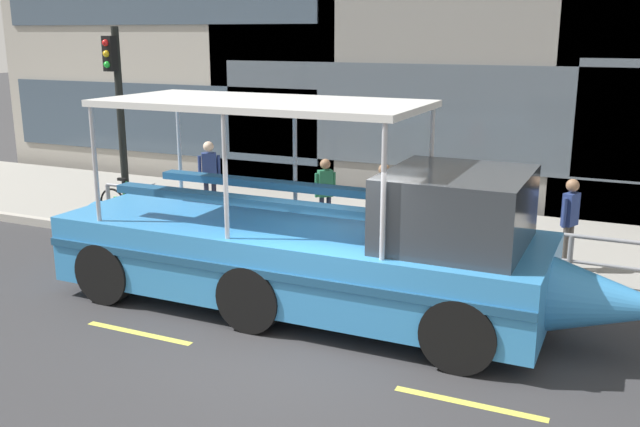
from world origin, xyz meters
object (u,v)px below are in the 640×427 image
traffic_light_pole (118,106)px  pedestrian_mid_right (325,189)px  pedestrian_near_stern (209,172)px  pedestrian_mid_left (384,197)px  leaned_bicycle (132,205)px  duck_tour_boat (329,247)px  pedestrian_near_bow (570,216)px

traffic_light_pole → pedestrian_mid_right: size_ratio=2.67×
traffic_light_pole → pedestrian_near_stern: traffic_light_pole is taller
pedestrian_mid_left → leaned_bicycle: bearing=-174.2°
leaned_bicycle → pedestrian_mid_left: bearing=5.8°
pedestrian_mid_left → pedestrian_near_stern: 4.33m
leaned_bicycle → duck_tour_boat: bearing=-23.3°
leaned_bicycle → pedestrian_mid_left: (5.62, 0.57, 0.60)m
pedestrian_mid_left → pedestrian_near_stern: pedestrian_near_stern is taller
pedestrian_near_stern → leaned_bicycle: bearing=-139.9°
traffic_light_pole → pedestrian_mid_left: size_ratio=2.56×
leaned_bicycle → duck_tour_boat: (5.83, -2.51, 0.48)m
leaned_bicycle → pedestrian_near_stern: 1.84m
leaned_bicycle → pedestrian_near_stern: (1.32, 1.11, 0.65)m
pedestrian_near_bow → pedestrian_mid_right: size_ratio=1.04×
traffic_light_pole → pedestrian_mid_right: bearing=11.6°
leaned_bicycle → pedestrian_mid_left: size_ratio=1.07×
traffic_light_pole → pedestrian_mid_left: traffic_light_pole is taller
leaned_bicycle → pedestrian_near_bow: (9.01, 0.56, 0.60)m
pedestrian_near_bow → pedestrian_mid_right: 4.81m
pedestrian_mid_left → pedestrian_near_stern: bearing=172.8°
duck_tour_boat → pedestrian_mid_left: (-0.21, 3.08, 0.12)m
leaned_bicycle → pedestrian_near_stern: size_ratio=1.02×
traffic_light_pole → pedestrian_near_stern: bearing=34.8°
traffic_light_pole → duck_tour_boat: traffic_light_pole is taller
traffic_light_pole → pedestrian_near_bow: traffic_light_pole is taller
pedestrian_near_stern → duck_tour_boat: bearing=-38.7°
traffic_light_pole → pedestrian_mid_right: (4.43, 0.91, -1.58)m
pedestrian_near_bow → pedestrian_mid_right: pedestrian_near_bow is taller
leaned_bicycle → traffic_light_pole: bearing=168.9°
pedestrian_near_bow → pedestrian_near_stern: pedestrian_near_stern is taller
pedestrian_mid_left → pedestrian_near_bow: bearing=-0.1°
leaned_bicycle → pedestrian_mid_left: 5.68m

